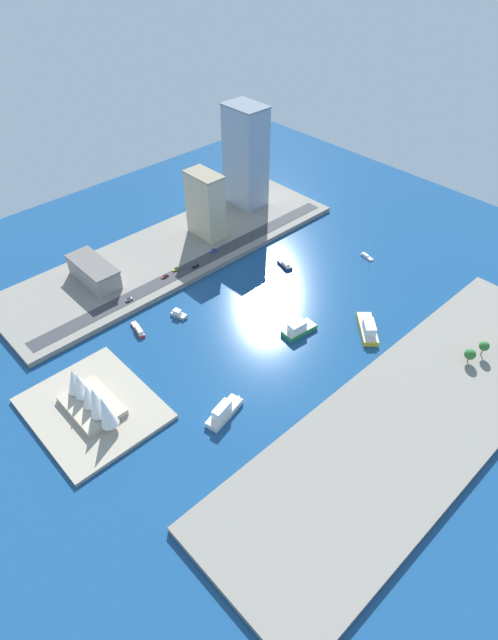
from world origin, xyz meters
The scene contains 23 objects.
ground_plane centered at (0.00, 0.00, 0.00)m, with size 440.00×440.00×0.00m, color navy.
quay_west centered at (-95.23, 0.00, 1.59)m, with size 70.00×240.00×3.18m, color gray.
quay_east centered at (95.23, 0.00, 1.59)m, with size 70.00×240.00×3.18m, color gray.
peninsula_point centered at (13.60, 109.83, 1.00)m, with size 63.69×53.72×2.00m, color #A89E89.
road_strip centered at (71.18, 0.00, 3.25)m, with size 10.08×228.00×0.15m, color #38383D.
patrol_launch_navy centered at (33.69, -43.36, 1.39)m, with size 13.75×6.95×3.60m.
tugboat_red centered at (46.00, 62.17, 1.38)m, with size 15.48×6.04×3.51m.
sailboat_small_white centered at (3.17, -90.55, 0.86)m, with size 10.43×4.39×10.75m.
ferry_white_commuter centered at (-31.85, 66.13, 2.81)m, with size 11.70×24.29×8.03m.
ferry_yellow_fast centered at (-42.21, -31.31, 2.79)m, with size 24.48×23.69×7.93m.
ferry_green_doubledeck centered at (-16.15, -2.93, 2.64)m, with size 10.69×22.34×7.34m.
yacht_sleek_gray centered at (40.65, 37.70, 1.60)m, with size 11.31×6.53×4.32m.
office_block_beige centered at (95.16, -29.05, 25.61)m, with size 26.46×15.21×44.80m.
carpark_squat_concrete centered at (100.29, 56.40, 9.66)m, with size 38.55×16.41×12.91m.
tower_tall_glass centered at (110.17, -79.93, 39.52)m, with size 29.75×21.33×72.63m.
suv_black centered at (69.08, 2.52, 4.12)m, with size 2.11×4.74×1.61m.
sedan_silver centered at (69.19, 52.48, 4.12)m, with size 2.04×4.33×1.62m.
hatchback_blue centered at (74.85, -17.81, 4.07)m, with size 2.09×4.71×1.50m.
taxi_yellow_cab centered at (74.85, 13.35, 4.05)m, with size 1.88×4.83×1.44m.
pickup_red centered at (73.57, 22.97, 4.07)m, with size 2.02×5.02×1.53m.
traffic_light_waterfront centered at (65.27, -44.50, 7.52)m, with size 0.36×0.36×6.50m.
opera_landmark centered at (12.93, 109.83, 9.58)m, with size 39.71×20.90×19.54m.
park_tree_cluster centered at (-94.63, -51.50, 8.95)m, with size 7.85×15.14×9.08m.
Camera 1 is at (-154.41, 164.77, 196.34)m, focal length 29.23 mm.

